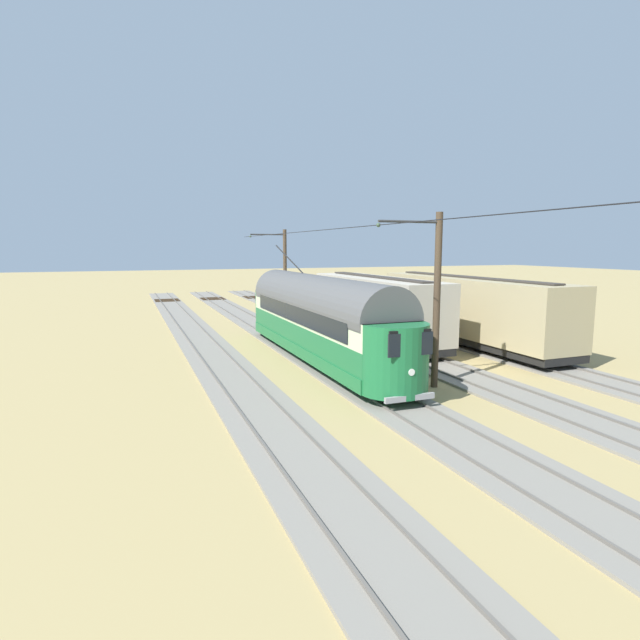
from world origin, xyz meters
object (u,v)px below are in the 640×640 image
at_px(boxcar_adjacent, 376,307).
at_px(catenary_pole_mid_near, 435,297).
at_px(vintage_streetcar, 318,316).
at_px(switch_stand, 396,311).
at_px(catenary_pole_foreground, 284,273).
at_px(coach_far_siding, 468,308).

xyz_separation_m(boxcar_adjacent, catenary_pole_mid_near, (2.22, 9.44, 1.53)).
distance_m(vintage_streetcar, switch_stand, 16.31).
relative_size(catenary_pole_mid_near, switch_stand, 5.71).
distance_m(catenary_pole_foreground, catenary_pole_mid_near, 20.64).
bearing_deg(catenary_pole_mid_near, coach_far_siding, -134.74).
bearing_deg(catenary_pole_foreground, boxcar_adjacent, 101.21).
height_order(catenary_pole_foreground, catenary_pole_mid_near, same).
relative_size(coach_far_siding, switch_stand, 11.87).
height_order(coach_far_siding, catenary_pole_mid_near, catenary_pole_mid_near).
bearing_deg(vintage_streetcar, switch_stand, -133.33).
xyz_separation_m(boxcar_adjacent, switch_stand, (-6.32, -8.71, -1.46)).
xyz_separation_m(catenary_pole_mid_near, switch_stand, (-8.54, -18.15, -2.99)).
relative_size(boxcar_adjacent, switch_stand, 9.91).
relative_size(vintage_streetcar, coach_far_siding, 1.22).
relative_size(catenary_pole_foreground, catenary_pole_mid_near, 1.00).
bearing_deg(catenary_pole_mid_near, vintage_streetcar, -67.68).
distance_m(vintage_streetcar, coach_far_siding, 9.69).
xyz_separation_m(coach_far_siding, catenary_pole_mid_near, (7.05, 7.12, 1.53)).
distance_m(coach_far_siding, switch_stand, 11.23).
bearing_deg(boxcar_adjacent, vintage_streetcar, 32.72).
distance_m(vintage_streetcar, catenary_pole_mid_near, 7.00).
bearing_deg(catenary_pole_foreground, vintage_streetcar, 79.68).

